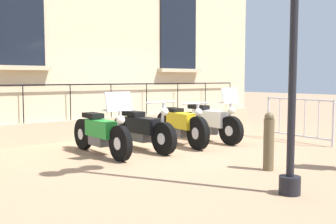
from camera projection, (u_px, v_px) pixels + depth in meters
ground_plane at (161, 148)px, 8.69m from camera, size 60.00×60.00×0.00m
building_facade at (102, 16)px, 10.38m from camera, size 0.82×10.77×6.43m
motorcycle_green at (101, 133)px, 7.81m from camera, size 2.21×0.64×1.27m
motorcycle_black at (142, 130)px, 8.38m from camera, size 2.13×0.71×1.06m
motorcycle_yellow at (181, 126)px, 9.00m from camera, size 2.14×0.74×1.00m
motorcycle_white at (209, 123)px, 9.55m from camera, size 2.16×0.59×1.30m
crowd_barrier at (298, 118)px, 9.45m from camera, size 1.90×0.20×1.05m
bollard at (269, 141)px, 6.50m from camera, size 0.17×0.17×0.96m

